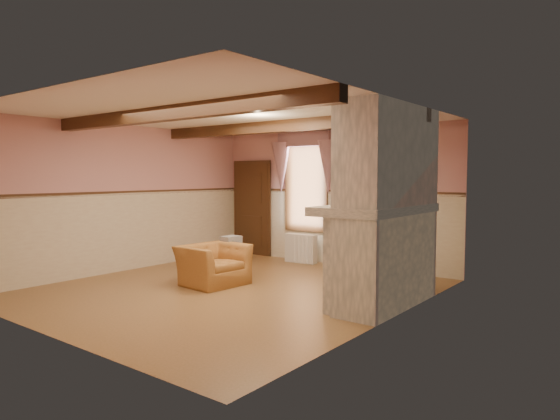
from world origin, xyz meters
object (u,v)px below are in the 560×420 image
Objects in this scene: mantel_clock at (399,196)px; armchair at (213,265)px; oil_lamp at (385,194)px; side_table at (233,262)px; radiator at (301,248)px; bowl at (371,202)px.

armchair is at bearing -155.19° from mantel_clock.
oil_lamp reaches higher than mantel_clock.
armchair reaches higher than side_table.
side_table is 1.96× the size of oil_lamp.
oil_lamp is at bearing -90.00° from mantel_clock.
side_table is 3.17m from oil_lamp.
radiator is (0.10, 1.97, 0.02)m from side_table.
oil_lamp reaches higher than bowl.
radiator is at bearing 140.81° from bowl.
armchair is at bearing -92.34° from radiator.
bowl is at bearing -90.00° from oil_lamp.
radiator is 3.33m from mantel_clock.
oil_lamp is (2.89, 0.13, 1.29)m from side_table.
bowl is at bearing -6.11° from side_table.
side_table is at bearing 16.84° from armchair.
oil_lamp reaches higher than radiator.
bowl is 1.35× the size of oil_lamp.
radiator is at bearing 86.95° from side_table.
armchair is 3.69× the size of oil_lamp.
radiator is at bearing 5.46° from armchair.
side_table is at bearing -168.01° from mantel_clock.
armchair is at bearing -164.03° from oil_lamp.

